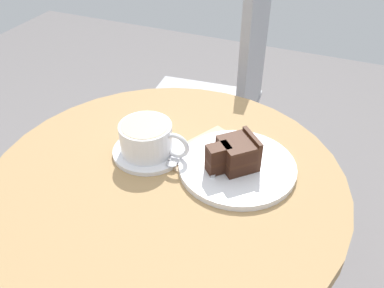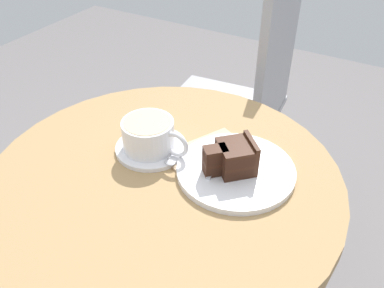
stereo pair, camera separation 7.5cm
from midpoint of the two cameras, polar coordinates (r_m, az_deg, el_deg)
cafe_table at (r=0.83m, az=-1.07°, el=-10.61°), size 0.66×0.66×0.68m
saucer at (r=0.80m, az=-3.05°, el=-0.62°), size 0.14×0.14×0.01m
coffee_cup at (r=0.78m, az=-3.28°, el=1.25°), size 0.14×0.10×0.06m
teaspoon at (r=0.78m, az=-0.38°, el=-1.35°), size 0.05×0.09×0.00m
cake_plate at (r=0.76m, az=8.99°, el=-3.76°), size 0.22×0.22×0.01m
cake_slice at (r=0.73m, az=8.76°, el=-1.99°), size 0.10×0.10×0.06m
fork at (r=0.78m, az=7.29°, el=-1.21°), size 0.03×0.13×0.00m
napkin at (r=0.77m, az=6.68°, el=-2.86°), size 0.22×0.22×0.00m
cafe_chair at (r=1.33m, az=9.23°, el=7.17°), size 0.41×0.41×0.91m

